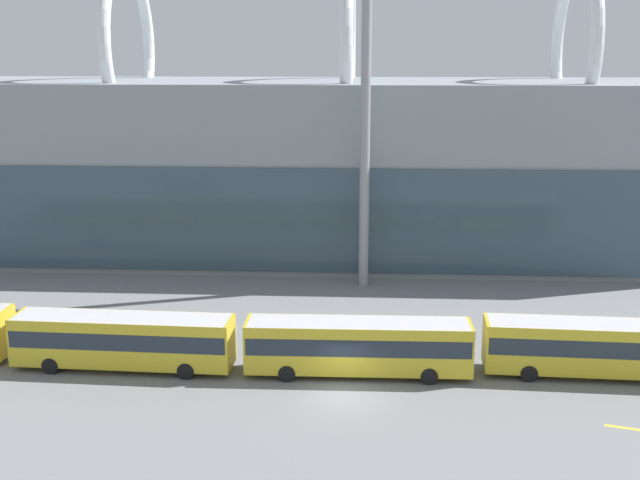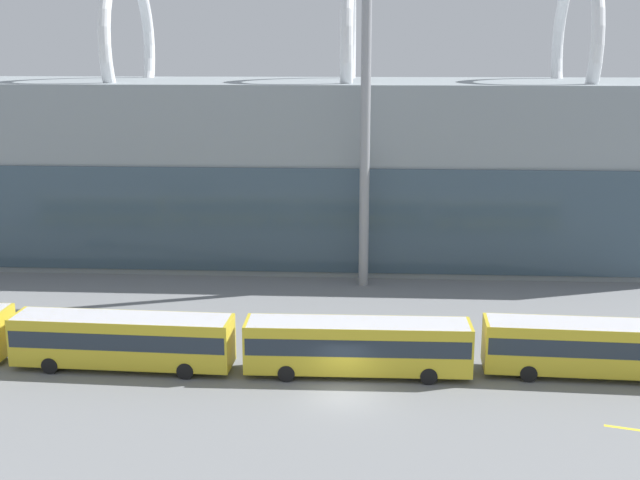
{
  "view_description": "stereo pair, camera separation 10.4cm",
  "coord_description": "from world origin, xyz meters",
  "px_view_note": "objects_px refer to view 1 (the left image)",
  "views": [
    {
      "loc": [
        1.05,
        -41.44,
        18.91
      ],
      "look_at": [
        -2.53,
        20.48,
        4.0
      ],
      "focal_mm": 45.0,
      "sensor_mm": 36.0,
      "label": 1
    },
    {
      "loc": [
        1.15,
        -41.43,
        18.91
      ],
      "look_at": [
        -2.53,
        20.48,
        4.0
      ],
      "focal_mm": 45.0,
      "sensor_mm": 36.0,
      "label": 2
    }
  ],
  "objects_px": {
    "shuttle_bus_2": "(358,344)",
    "floodlight_mast": "(366,99)",
    "shuttle_bus_1": "(123,338)",
    "shuttle_bus_3": "(599,345)",
    "airliner_at_gate_far": "(362,168)"
  },
  "relations": [
    {
      "from": "shuttle_bus_1",
      "to": "shuttle_bus_2",
      "type": "height_order",
      "value": "same"
    },
    {
      "from": "airliner_at_gate_far",
      "to": "shuttle_bus_1",
      "type": "distance_m",
      "value": 50.2
    },
    {
      "from": "shuttle_bus_2",
      "to": "shuttle_bus_1",
      "type": "bearing_deg",
      "value": 178.82
    },
    {
      "from": "airliner_at_gate_far",
      "to": "shuttle_bus_3",
      "type": "xyz_separation_m",
      "value": [
        14.25,
        -47.66,
        -3.3
      ]
    },
    {
      "from": "shuttle_bus_1",
      "to": "shuttle_bus_3",
      "type": "xyz_separation_m",
      "value": [
        28.22,
        0.44,
        0.0
      ]
    },
    {
      "from": "airliner_at_gate_far",
      "to": "shuttle_bus_1",
      "type": "bearing_deg",
      "value": -17.33
    },
    {
      "from": "floodlight_mast",
      "to": "shuttle_bus_3",
      "type": "bearing_deg",
      "value": -52.32
    },
    {
      "from": "shuttle_bus_2",
      "to": "shuttle_bus_3",
      "type": "distance_m",
      "value": 14.12
    },
    {
      "from": "shuttle_bus_1",
      "to": "floodlight_mast",
      "type": "height_order",
      "value": "floodlight_mast"
    },
    {
      "from": "airliner_at_gate_far",
      "to": "shuttle_bus_1",
      "type": "xyz_separation_m",
      "value": [
        -13.98,
        -48.11,
        -3.3
      ]
    },
    {
      "from": "airliner_at_gate_far",
      "to": "floodlight_mast",
      "type": "xyz_separation_m",
      "value": [
        0.36,
        -29.68,
        9.84
      ]
    },
    {
      "from": "airliner_at_gate_far",
      "to": "shuttle_bus_2",
      "type": "distance_m",
      "value": 48.36
    },
    {
      "from": "shuttle_bus_2",
      "to": "floodlight_mast",
      "type": "distance_m",
      "value": 22.74
    },
    {
      "from": "shuttle_bus_2",
      "to": "floodlight_mast",
      "type": "bearing_deg",
      "value": 88.68
    },
    {
      "from": "airliner_at_gate_far",
      "to": "floodlight_mast",
      "type": "distance_m",
      "value": 31.27
    }
  ]
}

